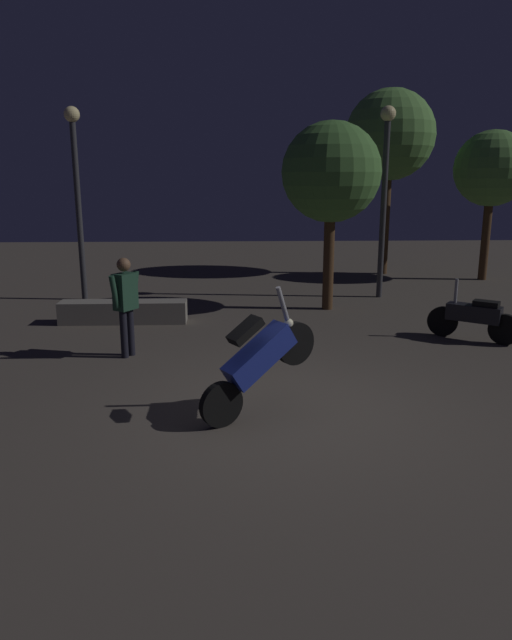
# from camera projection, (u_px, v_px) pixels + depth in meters

# --- Properties ---
(ground_plane) EXTENTS (40.00, 40.00, 0.00)m
(ground_plane) POSITION_uv_depth(u_px,v_px,m) (293.00, 410.00, 7.53)
(ground_plane) COLOR #4C443D
(motorcycle_blue_foreground) EXTENTS (1.46, 0.96, 1.63)m
(motorcycle_blue_foreground) POSITION_uv_depth(u_px,v_px,m) (259.00, 360.00, 7.18)
(motorcycle_blue_foreground) COLOR black
(motorcycle_blue_foreground) RESTS_ON ground_plane
(motorcycle_black_parked_left) EXTENTS (1.41, 1.05, 1.11)m
(motorcycle_black_parked_left) POSITION_uv_depth(u_px,v_px,m) (474.00, 317.00, 10.65)
(motorcycle_black_parked_left) COLOR black
(motorcycle_black_parked_left) RESTS_ON ground_plane
(person_rider_beside) EXTENTS (0.44, 0.60, 1.66)m
(person_rider_beside) POSITION_uv_depth(u_px,v_px,m) (125.00, 299.00, 9.56)
(person_rider_beside) COLOR black
(person_rider_beside) RESTS_ON ground_plane
(streetlamp_near) EXTENTS (0.36, 0.36, 4.53)m
(streetlamp_near) POSITION_uv_depth(u_px,v_px,m) (385.00, 177.00, 13.89)
(streetlamp_near) COLOR #38383D
(streetlamp_near) RESTS_ON ground_plane
(streetlamp_far) EXTENTS (0.36, 0.36, 4.48)m
(streetlamp_far) POSITION_uv_depth(u_px,v_px,m) (76.00, 178.00, 13.60)
(streetlamp_far) COLOR #38383D
(streetlamp_far) RESTS_ON ground_plane
(tree_left_bg) EXTENTS (2.62, 2.62, 5.42)m
(tree_left_bg) POSITION_uv_depth(u_px,v_px,m) (390.00, 136.00, 17.08)
(tree_left_bg) COLOR #4C331E
(tree_left_bg) RESTS_ON ground_plane
(tree_center_bg) EXTENTS (2.10, 2.10, 4.19)m
(tree_center_bg) POSITION_uv_depth(u_px,v_px,m) (492.00, 169.00, 16.29)
(tree_center_bg) COLOR #4C331E
(tree_center_bg) RESTS_ON ground_plane
(tree_right_bg) EXTENTS (2.15, 2.15, 4.10)m
(tree_right_bg) POSITION_uv_depth(u_px,v_px,m) (331.00, 173.00, 12.56)
(tree_right_bg) COLOR #4C331E
(tree_right_bg) RESTS_ON ground_plane
(planter_wall_low) EXTENTS (2.58, 0.50, 0.45)m
(planter_wall_low) POSITION_uv_depth(u_px,v_px,m) (124.00, 312.00, 11.99)
(planter_wall_low) COLOR gray
(planter_wall_low) RESTS_ON ground_plane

